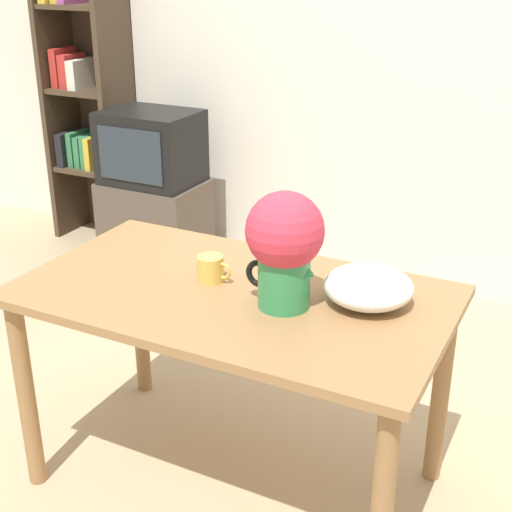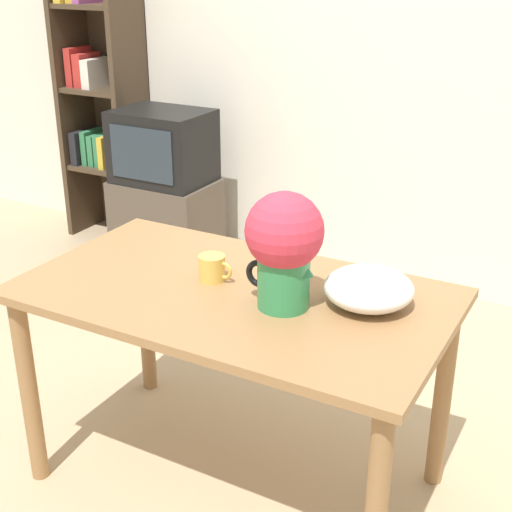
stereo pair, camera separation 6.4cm
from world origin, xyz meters
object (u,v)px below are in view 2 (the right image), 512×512
at_px(flower_vase, 284,244).
at_px(tv_set, 163,146).
at_px(coffee_mug, 213,268).
at_px(white_bowl, 369,288).

relative_size(flower_vase, tv_set, 0.69).
xyz_separation_m(coffee_mug, tv_set, (-1.20, 1.39, -0.06)).
xyz_separation_m(flower_vase, coffee_mug, (-0.28, 0.06, -0.16)).
bearing_deg(coffee_mug, flower_vase, -11.20).
height_order(flower_vase, white_bowl, flower_vase).
bearing_deg(white_bowl, coffee_mug, -171.88).
bearing_deg(tv_set, coffee_mug, -49.23).
bearing_deg(coffee_mug, tv_set, 130.77).
bearing_deg(flower_vase, white_bowl, 30.13).
bearing_deg(flower_vase, tv_set, 135.69).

